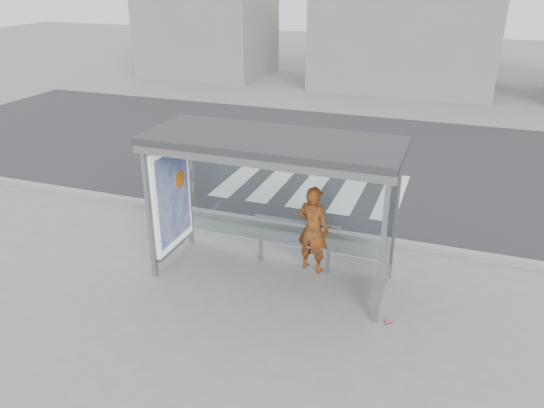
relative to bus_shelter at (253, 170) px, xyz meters
The scene contains 10 objects.
ground 2.02m from the bus_shelter, ahead, with size 80.00×80.00×0.00m, color slate.
road 7.22m from the bus_shelter, 86.94° to the left, with size 30.00×10.00×0.01m, color #2A2A2D.
curb 2.72m from the bus_shelter, 78.88° to the left, with size 30.00×0.18×0.12m, color gray.
crosswalk 4.86m from the bus_shelter, 91.66° to the left, with size 4.55×3.00×0.00m.
bus_shelter is the anchor object (origin of this frame).
building_left 20.38m from the bus_shelter, 118.23° to the left, with size 6.00×5.00×6.00m, color gray.
building_center 17.95m from the bus_shelter, 88.81° to the left, with size 8.00×5.00×5.00m, color gray.
person 1.58m from the bus_shelter, 24.02° to the left, with size 0.60×0.40×1.65m, color red.
bench 1.66m from the bus_shelter, 34.83° to the left, with size 1.68×0.31×0.87m.
soda_can 3.32m from the bus_shelter, 16.44° to the right, with size 0.06×0.06×0.11m, color #F24775.
Camera 1 is at (2.80, -7.77, 5.10)m, focal length 35.00 mm.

